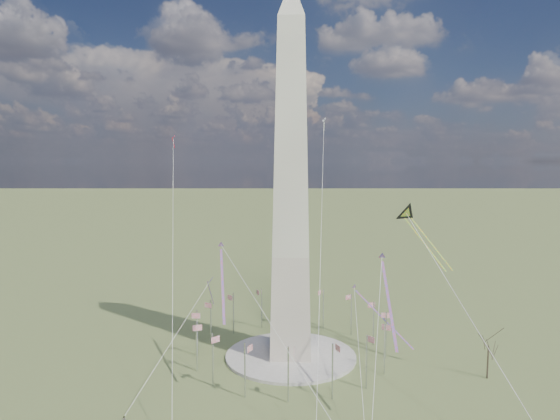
{
  "coord_description": "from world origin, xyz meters",
  "views": [
    {
      "loc": [
        2.81,
        -133.18,
        53.89
      ],
      "look_at": [
        -2.98,
        0.0,
        40.9
      ],
      "focal_mm": 32.0,
      "sensor_mm": 36.0,
      "label": 1
    }
  ],
  "objects_px": {
    "tree_near": "(489,343)",
    "person_west": "(124,420)",
    "kite_delta_black": "(409,217)",
    "washington_monument": "(291,184)"
  },
  "relations": [
    {
      "from": "washington_monument",
      "to": "kite_delta_black",
      "type": "height_order",
      "value": "washington_monument"
    },
    {
      "from": "tree_near",
      "to": "person_west",
      "type": "distance_m",
      "value": 87.07
    },
    {
      "from": "person_west",
      "to": "kite_delta_black",
      "type": "height_order",
      "value": "kite_delta_black"
    },
    {
      "from": "tree_near",
      "to": "kite_delta_black",
      "type": "distance_m",
      "value": 39.41
    },
    {
      "from": "washington_monument",
      "to": "kite_delta_black",
      "type": "relative_size",
      "value": 5.04
    },
    {
      "from": "tree_near",
      "to": "kite_delta_black",
      "type": "xyz_separation_m",
      "value": [
        -15.83,
        21.24,
        29.18
      ]
    },
    {
      "from": "person_west",
      "to": "kite_delta_black",
      "type": "xyz_separation_m",
      "value": [
        67.05,
        46.66,
        37.32
      ]
    },
    {
      "from": "person_west",
      "to": "kite_delta_black",
      "type": "distance_m",
      "value": 89.81
    },
    {
      "from": "tree_near",
      "to": "kite_delta_black",
      "type": "relative_size",
      "value": 0.63
    },
    {
      "from": "kite_delta_black",
      "to": "tree_near",
      "type": "bearing_deg",
      "value": 100.14
    }
  ]
}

